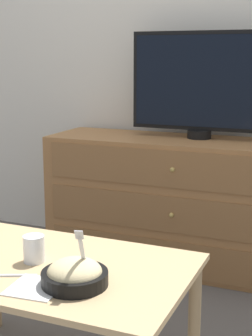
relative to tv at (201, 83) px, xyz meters
name	(u,v)px	position (x,y,z in m)	size (l,w,h in m)	color
ground_plane	(189,248)	(-0.09, 0.18, -0.96)	(12.00, 12.00, 0.00)	#56514C
wall_back	(196,18)	(-0.09, 0.20, 0.34)	(12.00, 0.05, 2.60)	silver
dresser	(184,204)	(-0.05, -0.07, -0.62)	(1.45, 0.45, 0.68)	#9E6B3D
tv	(201,83)	(0.00, 0.00, 0.00)	(0.73, 0.12, 0.54)	black
coffee_table	(50,282)	(-0.16, -1.24, -0.59)	(0.92, 0.58, 0.44)	tan
takeout_bowl	(75,275)	(-0.01, -1.35, -0.49)	(0.20, 0.20, 0.19)	black
drink_cup	(34,250)	(-0.22, -1.24, -0.49)	(0.07, 0.07, 0.09)	white
napkin	(36,287)	(-0.11, -1.41, -0.52)	(0.16, 0.16, 0.00)	white
knife	(5,275)	(-0.24, -1.37, -0.52)	(0.18, 0.09, 0.01)	silver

